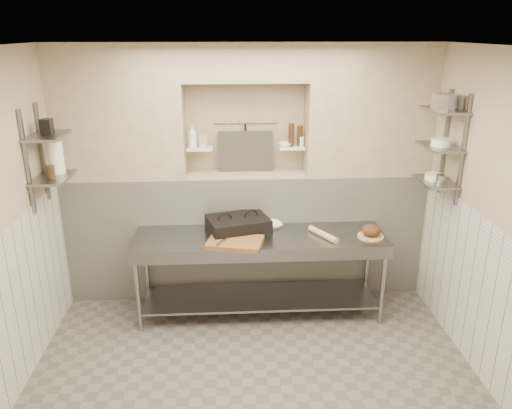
{
  "coord_description": "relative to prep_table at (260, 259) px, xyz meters",
  "views": [
    {
      "loc": [
        -0.2,
        -3.54,
        2.92
      ],
      "look_at": [
        0.06,
        0.9,
        1.35
      ],
      "focal_mm": 35.0,
      "sensor_mm": 36.0,
      "label": 1
    }
  ],
  "objects": [
    {
      "name": "floor",
      "position": [
        -0.12,
        -1.18,
        -0.69
      ],
      "size": [
        4.0,
        3.9,
        0.1
      ],
      "primitive_type": "cube",
      "color": "#5F5A54",
      "rests_on": "ground"
    },
    {
      "name": "ceiling",
      "position": [
        -0.12,
        -1.18,
        2.21
      ],
      "size": [
        4.0,
        3.9,
        0.1
      ],
      "primitive_type": "cube",
      "color": "silver",
      "rests_on": "ground"
    },
    {
      "name": "wall_right",
      "position": [
        1.93,
        -1.18,
        0.76
      ],
      "size": [
        0.1,
        3.9,
        2.8
      ],
      "primitive_type": "cube",
      "color": "tan",
      "rests_on": "ground"
    },
    {
      "name": "wall_back",
      "position": [
        -0.12,
        0.82,
        0.76
      ],
      "size": [
        4.0,
        0.1,
        2.8
      ],
      "primitive_type": "cube",
      "color": "tan",
      "rests_on": "ground"
    },
    {
      "name": "backwall_lower",
      "position": [
        -0.12,
        0.57,
        0.06
      ],
      "size": [
        4.0,
        0.4,
        1.4
      ],
      "primitive_type": "cube",
      "color": "silver",
      "rests_on": "floor"
    },
    {
      "name": "alcove_sill",
      "position": [
        -0.12,
        0.57,
        0.77
      ],
      "size": [
        1.3,
        0.4,
        0.02
      ],
      "primitive_type": "cube",
      "color": "tan",
      "rests_on": "backwall_lower"
    },
    {
      "name": "backwall_pillar_left",
      "position": [
        -1.45,
        0.57,
        1.46
      ],
      "size": [
        1.35,
        0.4,
        1.4
      ],
      "primitive_type": "cube",
      "color": "tan",
      "rests_on": "backwall_lower"
    },
    {
      "name": "backwall_pillar_right",
      "position": [
        1.2,
        0.57,
        1.46
      ],
      "size": [
        1.35,
        0.4,
        1.4
      ],
      "primitive_type": "cube",
      "color": "tan",
      "rests_on": "backwall_lower"
    },
    {
      "name": "backwall_header",
      "position": [
        -0.12,
        0.57,
        1.96
      ],
      "size": [
        1.3,
        0.4,
        0.4
      ],
      "primitive_type": "cube",
      "color": "tan",
      "rests_on": "backwall_lower"
    },
    {
      "name": "wainscot_left",
      "position": [
        -2.11,
        -1.18,
        0.06
      ],
      "size": [
        0.02,
        3.9,
        1.4
      ],
      "primitive_type": "cube",
      "color": "silver",
      "rests_on": "floor"
    },
    {
      "name": "wainscot_right",
      "position": [
        1.87,
        -1.18,
        0.06
      ],
      "size": [
        0.02,
        3.9,
        1.4
      ],
      "primitive_type": "cube",
      "color": "silver",
      "rests_on": "floor"
    },
    {
      "name": "alcove_shelf_left",
      "position": [
        -0.62,
        0.57,
        1.06
      ],
      "size": [
        0.28,
        0.16,
        0.02
      ],
      "primitive_type": "cube",
      "color": "white",
      "rests_on": "backwall_lower"
    },
    {
      "name": "alcove_shelf_right",
      "position": [
        0.38,
        0.57,
        1.06
      ],
      "size": [
        0.28,
        0.16,
        0.02
      ],
      "primitive_type": "cube",
      "color": "white",
      "rests_on": "backwall_lower"
    },
    {
      "name": "utensil_rail",
      "position": [
        -0.12,
        0.74,
        1.31
      ],
      "size": [
        0.7,
        0.02,
        0.02
      ],
      "primitive_type": "cylinder",
      "rotation": [
        0.0,
        1.57,
        0.0
      ],
      "color": "gray",
      "rests_on": "wall_back"
    },
    {
      "name": "hanging_steel",
      "position": [
        -0.12,
        0.72,
        1.14
      ],
      "size": [
        0.02,
        0.02,
        0.3
      ],
      "primitive_type": "cylinder",
      "color": "black",
      "rests_on": "utensil_rail"
    },
    {
      "name": "splash_panel",
      "position": [
        -0.12,
        0.67,
        1.0
      ],
      "size": [
        0.6,
        0.08,
        0.45
      ],
      "primitive_type": "cube",
      "rotation": [
        -0.14,
        0.0,
        0.0
      ],
      "color": "#383330",
      "rests_on": "alcove_sill"
    },
    {
      "name": "shelf_rail_left_a",
      "position": [
        -2.1,
        0.07,
        1.16
      ],
      "size": [
        0.03,
        0.03,
        0.95
      ],
      "primitive_type": "cube",
      "color": "slate",
      "rests_on": "wall_left"
    },
    {
      "name": "shelf_rail_left_b",
      "position": [
        -2.1,
        -0.33,
        1.16
      ],
      "size": [
        0.03,
        0.03,
        0.95
      ],
      "primitive_type": "cube",
      "color": "slate",
      "rests_on": "wall_left"
    },
    {
      "name": "wall_shelf_left_lower",
      "position": [
        -1.96,
        -0.13,
        0.96
      ],
      "size": [
        0.3,
        0.5,
        0.02
      ],
      "primitive_type": "cube",
      "color": "slate",
      "rests_on": "wall_left"
    },
    {
      "name": "wall_shelf_left_upper",
      "position": [
        -1.96,
        -0.13,
        1.36
      ],
      "size": [
        0.3,
        0.5,
        0.03
      ],
      "primitive_type": "cube",
      "color": "slate",
      "rests_on": "wall_left"
    },
    {
      "name": "shelf_rail_right_a",
      "position": [
        1.85,
        0.07,
        1.21
      ],
      "size": [
        0.03,
        0.03,
        1.05
      ],
      "primitive_type": "cube",
      "color": "slate",
      "rests_on": "wall_right"
    },
    {
      "name": "shelf_rail_right_b",
      "position": [
        1.85,
        -0.33,
        1.21
      ],
      "size": [
        0.03,
        0.03,
        1.05
      ],
      "primitive_type": "cube",
      "color": "slate",
      "rests_on": "wall_right"
    },
    {
      "name": "wall_shelf_right_lower",
      "position": [
        1.72,
        -0.13,
        0.86
      ],
      "size": [
        0.3,
        0.5,
        0.02
      ],
      "primitive_type": "cube",
      "color": "slate",
      "rests_on": "wall_right"
    },
    {
      "name": "wall_shelf_right_mid",
      "position": [
        1.72,
        -0.13,
        1.21
      ],
      "size": [
        0.3,
        0.5,
        0.02
      ],
      "primitive_type": "cube",
      "color": "slate",
      "rests_on": "wall_right"
    },
    {
      "name": "wall_shelf_right_upper",
      "position": [
        1.72,
        -0.13,
        1.56
      ],
      "size": [
        0.3,
        0.5,
        0.03
      ],
      "primitive_type": "cube",
      "color": "slate",
      "rests_on": "wall_right"
    },
    {
      "name": "prep_table",
      "position": [
        0.0,
        0.0,
        0.0
      ],
      "size": [
        2.6,
        0.7,
        0.9
      ],
      "color": "gray",
      "rests_on": "floor"
    },
    {
      "name": "panini_press",
      "position": [
        -0.22,
        0.12,
        0.34
      ],
      "size": [
        0.71,
        0.59,
        0.17
      ],
      "rotation": [
        0.0,
        0.0,
        0.28
      ],
      "color": "black",
      "rests_on": "prep_table"
    },
    {
      "name": "cutting_board",
      "position": [
        -0.26,
        -0.19,
        0.28
      ],
      "size": [
        0.61,
        0.49,
        0.05
      ],
      "primitive_type": "cube",
      "rotation": [
        0.0,
        0.0,
        -0.23
      ],
      "color": "brown",
      "rests_on": "prep_table"
    },
    {
      "name": "knife_blade",
      "position": [
        -0.12,
        -0.06,
        0.31
      ],
      "size": [
        0.27,
        0.11,
        0.01
      ],
      "primitive_type": "cube",
      "rotation": [
        0.0,
        0.0,
        0.28
      ],
      "color": "gray",
      "rests_on": "cutting_board"
    },
    {
      "name": "tongs",
      "position": [
        -0.38,
        -0.21,
        0.32
      ],
      "size": [
        0.15,
        0.25,
        0.03
      ],
      "primitive_type": "cylinder",
      "rotation": [
        1.57,
        0.0,
        -0.5
      ],
      "color": "gray",
      "rests_on": "cutting_board"
    },
    {
      "name": "mixing_bowl",
      "position": [
        0.13,
        0.23,
        0.29
      ],
      "size": [
        0.28,
        0.28,
        0.06
      ],
      "primitive_type": "imported",
      "rotation": [
        0.0,
        0.0,
        0.29
      ],
      "color": "white",
      "rests_on": "prep_table"
    },
    {
      "name": "rolling_pin",
      "position": [
        0.64,
        -0.06,
        0.29
      ],
      "size": [
        0.26,
        0.39,
        0.06
      ],
      "primitive_type": "cylinder",
      "rotation": [
        1.57,
        0.0,
        0.52
      ],
      "color": "tan",
      "rests_on": "prep_table"
    },
    {
      "name": "bread_board",
      "position": [
        1.13,
        -0.08,
        0.27
      ],
      "size": [
        0.27,
        0.27,
        0.02
      ],
      "primitive_type": "cylinder",
      "color": "tan",
      "rests_on": "prep_table"
    },
    {
      "name": "bread_loaf",
      "position": [
        1.13,
        -0.08,
        0.33
      ],
      "size": [
        0.19,
        0.19,
        0.12
      ],
      "primitive_type": "ellipsoid",
      "color": "#4C2D19",
      "rests_on": "bread_board"
    },
    {
      "name": "bottle_soap",
      "position": [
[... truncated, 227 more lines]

